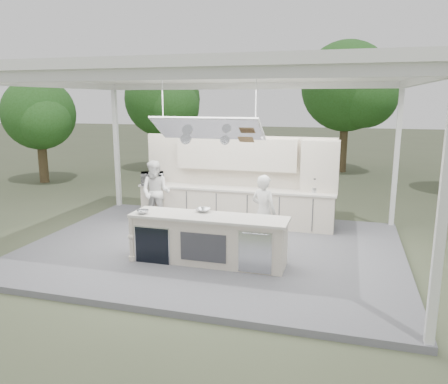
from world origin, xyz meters
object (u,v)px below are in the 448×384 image
(demo_island, at_px, (208,239))
(sous_chef, at_px, (156,192))
(head_chef, at_px, (264,212))
(back_counter, at_px, (235,206))

(demo_island, distance_m, sous_chef, 3.15)
(head_chef, bearing_deg, demo_island, 74.60)
(back_counter, distance_m, sous_chef, 2.06)
(demo_island, height_order, head_chef, head_chef)
(sous_chef, bearing_deg, demo_island, -50.62)
(demo_island, xyz_separation_m, back_counter, (-0.18, 2.81, 0.00))
(demo_island, relative_size, back_counter, 0.61)
(back_counter, distance_m, head_chef, 2.04)
(back_counter, xyz_separation_m, head_chef, (1.08, -1.71, 0.33))
(demo_island, xyz_separation_m, sous_chef, (-2.14, 2.28, 0.34))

